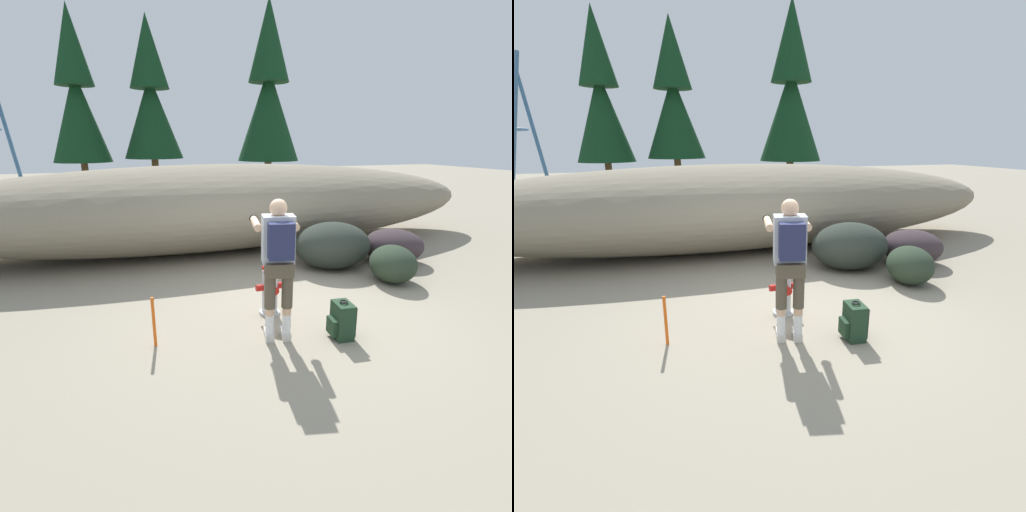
{
  "view_description": "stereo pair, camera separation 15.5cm",
  "coord_description": "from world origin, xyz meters",
  "views": [
    {
      "loc": [
        -2.03,
        -4.49,
        2.28
      ],
      "look_at": [
        -0.29,
        0.35,
        0.75
      ],
      "focal_mm": 27.31,
      "sensor_mm": 36.0,
      "label": 1
    },
    {
      "loc": [
        -1.88,
        -4.54,
        2.28
      ],
      "look_at": [
        -0.29,
        0.35,
        0.75
      ],
      "focal_mm": 27.31,
      "sensor_mm": 36.0,
      "label": 2
    }
  ],
  "objects": [
    {
      "name": "dirt_embankment",
      "position": [
        0.0,
        3.73,
        0.9
      ],
      "size": [
        12.84,
        3.2,
        1.8
      ],
      "primitive_type": "ellipsoid",
      "color": "gray",
      "rests_on": "ground_plane"
    },
    {
      "name": "pine_tree_center",
      "position": [
        3.61,
        9.84,
        3.85
      ],
      "size": [
        2.31,
        2.31,
        7.1
      ],
      "color": "#47331E",
      "rests_on": "ground_plane"
    },
    {
      "name": "spare_backpack",
      "position": [
        0.37,
        -0.85,
        0.22
      ],
      "size": [
        0.31,
        0.32,
        0.47
      ],
      "rotation": [
        0.0,
        0.0,
        3.02
      ],
      "color": "#1E3823",
      "rests_on": "ground_plane"
    },
    {
      "name": "ground_plane",
      "position": [
        0.0,
        0.0,
        -0.02
      ],
      "size": [
        56.0,
        56.0,
        0.04
      ],
      "primitive_type": "cube",
      "color": "gray"
    },
    {
      "name": "boulder_large",
      "position": [
        1.64,
        1.56,
        0.43
      ],
      "size": [
        1.57,
        1.34,
        0.86
      ],
      "primitive_type": "ellipsoid",
      "rotation": [
        0.0,
        0.0,
        2.98
      ],
      "color": "#29302A",
      "rests_on": "ground_plane"
    },
    {
      "name": "utility_worker",
      "position": [
        -0.36,
        -0.58,
        1.06
      ],
      "size": [
        0.66,
        1.04,
        1.66
      ],
      "rotation": [
        0.0,
        0.0,
        1.32
      ],
      "color": "beige",
      "rests_on": "ground_plane"
    },
    {
      "name": "boulder_mid",
      "position": [
        2.94,
        1.48,
        0.32
      ],
      "size": [
        1.49,
        1.43,
        0.65
      ],
      "primitive_type": "ellipsoid",
      "rotation": [
        0.0,
        0.0,
        2.67
      ],
      "color": "#372C30",
      "rests_on": "ground_plane"
    },
    {
      "name": "boulder_small",
      "position": [
        2.21,
        0.55,
        0.31
      ],
      "size": [
        0.96,
        1.08,
        0.62
      ],
      "primitive_type": "ellipsoid",
      "rotation": [
        0.0,
        0.0,
        4.45
      ],
      "color": "#273525",
      "rests_on": "ground_plane"
    },
    {
      "name": "survey_stake",
      "position": [
        -1.76,
        -0.31,
        0.3
      ],
      "size": [
        0.04,
        0.04,
        0.6
      ],
      "primitive_type": "cylinder",
      "color": "#E55914",
      "rests_on": "ground_plane"
    },
    {
      "name": "pine_tree_left",
      "position": [
        -0.55,
        10.6,
        3.62
      ],
      "size": [
        2.08,
        2.08,
        6.4
      ],
      "color": "#47331E",
      "rests_on": "ground_plane"
    },
    {
      "name": "pine_tree_far_left",
      "position": [
        -2.96,
        10.67,
        3.61
      ],
      "size": [
        1.94,
        1.94,
        6.5
      ],
      "color": "#47331E",
      "rests_on": "ground_plane"
    },
    {
      "name": "fire_hydrant",
      "position": [
        -0.2,
        0.05,
        0.35
      ],
      "size": [
        0.39,
        0.33,
        0.76
      ],
      "color": "#B2B2B7",
      "rests_on": "ground_plane"
    }
  ]
}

